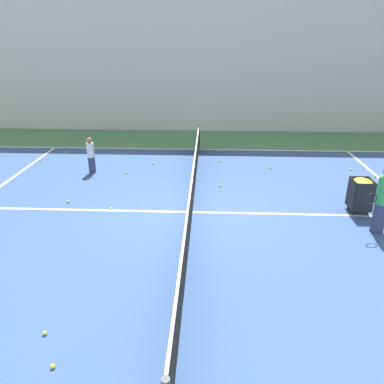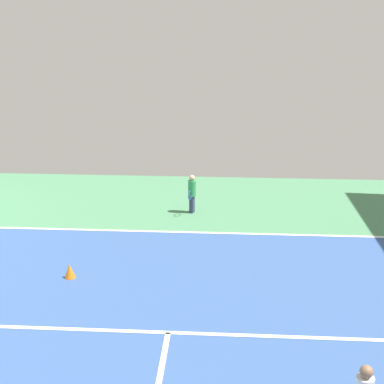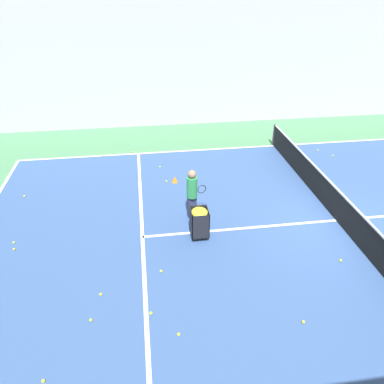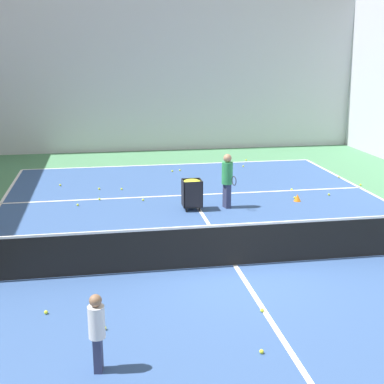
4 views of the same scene
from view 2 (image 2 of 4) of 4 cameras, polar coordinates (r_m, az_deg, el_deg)
name	(u,v)px [view 2 (image 2 of 4)]	position (r m, az deg, el deg)	size (l,w,h in m)	color
line_baseline_near	(187,232)	(14.67, -0.54, -4.31)	(11.80, 0.10, 0.00)	white
line_service_near	(168,333)	(10.35, -2.56, -14.75)	(11.80, 0.10, 0.00)	white
player_near_baseline	(192,191)	(15.90, -0.01, 0.08)	(0.29, 0.59, 1.18)	#2D3351
training_cone_0	(70,271)	(12.49, -12.91, -8.20)	(0.24, 0.24, 0.34)	orange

